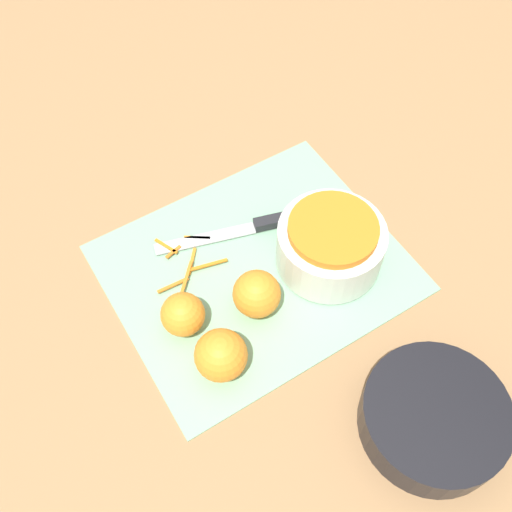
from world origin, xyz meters
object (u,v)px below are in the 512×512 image
bowl_dark (434,418)px  knife (267,223)px  bowl_speckled (331,244)px  orange_right (257,294)px  orange_left (221,355)px  orange_back (183,314)px

bowl_dark → knife: 0.41m
bowl_speckled → orange_right: (0.14, 0.01, -0.01)m
bowl_dark → knife: bearing=-88.7°
orange_left → orange_back: orange_left is taller
orange_left → orange_back: 0.09m
orange_right → bowl_speckled: bearing=-175.2°
knife → orange_right: bearing=68.0°
bowl_dark → orange_right: size_ratio=2.69×
orange_right → orange_back: 0.11m
bowl_speckled → orange_right: bowl_speckled is taller
bowl_dark → knife: bowl_dark is taller
bowl_speckled → orange_back: bowl_speckled is taller
knife → orange_left: 0.27m
bowl_speckled → bowl_dark: (0.04, 0.30, -0.02)m
knife → orange_left: (0.19, 0.18, 0.03)m
bowl_dark → orange_right: orange_right is taller
knife → orange_right: size_ratio=3.75×
knife → orange_back: size_ratio=4.14×
orange_left → knife: bearing=-136.8°
bowl_speckled → orange_left: 0.25m
bowl_speckled → orange_right: 0.14m
knife → bowl_speckled: bearing=129.8°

